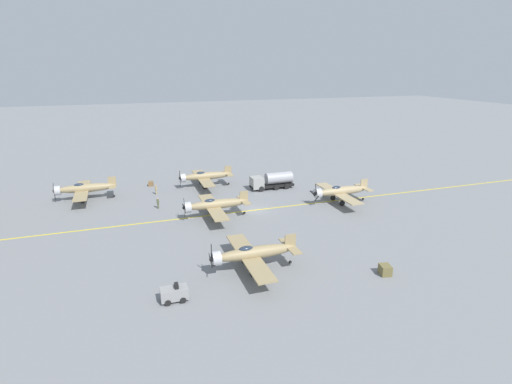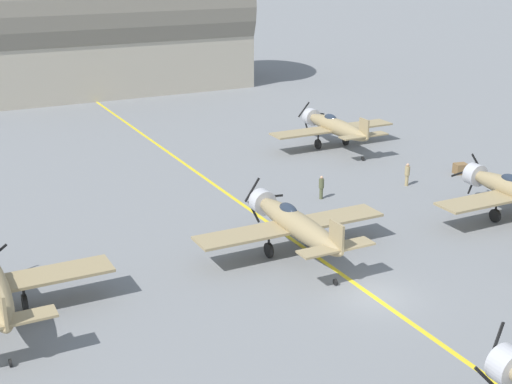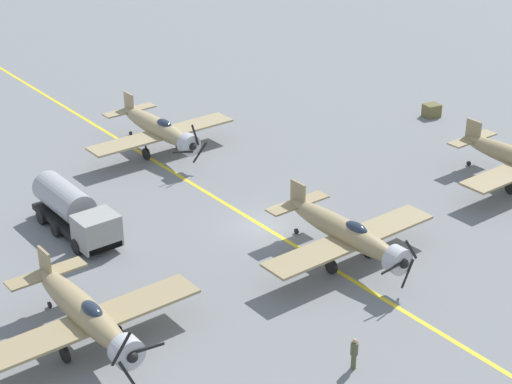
# 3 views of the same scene
# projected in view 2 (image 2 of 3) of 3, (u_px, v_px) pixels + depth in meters

# --- Properties ---
(ground_plane) EXTENTS (400.00, 400.00, 0.00)m
(ground_plane) POSITION_uv_depth(u_px,v_px,m) (373.00, 296.00, 37.56)
(ground_plane) COLOR slate
(taxiway_stripe) EXTENTS (0.30, 160.00, 0.01)m
(taxiway_stripe) POSITION_uv_depth(u_px,v_px,m) (373.00, 296.00, 37.56)
(taxiway_stripe) COLOR yellow
(taxiway_stripe) RESTS_ON ground
(airplane_far_right) EXTENTS (12.00, 9.98, 3.65)m
(airplane_far_right) POSITION_uv_depth(u_px,v_px,m) (335.00, 126.00, 64.33)
(airplane_far_right) COLOR #9B865D
(airplane_far_right) RESTS_ON ground
(airplane_mid_center) EXTENTS (12.00, 9.98, 3.65)m
(airplane_mid_center) POSITION_uv_depth(u_px,v_px,m) (294.00, 223.00, 41.97)
(airplane_mid_center) COLOR #9C875E
(airplane_mid_center) RESTS_ON ground
(ground_crew_walking) EXTENTS (0.39, 0.39, 1.79)m
(ground_crew_walking) POSITION_uv_depth(u_px,v_px,m) (407.00, 174.00, 54.50)
(ground_crew_walking) COLOR tan
(ground_crew_walking) RESTS_ON ground
(ground_crew_inspecting) EXTENTS (0.38, 0.38, 1.75)m
(ground_crew_inspecting) POSITION_uv_depth(u_px,v_px,m) (321.00, 186.00, 51.66)
(ground_crew_inspecting) COLOR #515638
(ground_crew_inspecting) RESTS_ON ground
(supply_crate_by_tanker) EXTENTS (1.16, 1.03, 0.84)m
(supply_crate_by_tanker) POSITION_uv_depth(u_px,v_px,m) (460.00, 169.00, 57.56)
(supply_crate_by_tanker) COLOR brown
(supply_crate_by_tanker) RESTS_ON ground
(hangar) EXTENTS (33.56, 17.63, 18.98)m
(hangar) POSITION_uv_depth(u_px,v_px,m) (106.00, 22.00, 89.56)
(hangar) COLOR #B2A893
(hangar) RESTS_ON ground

